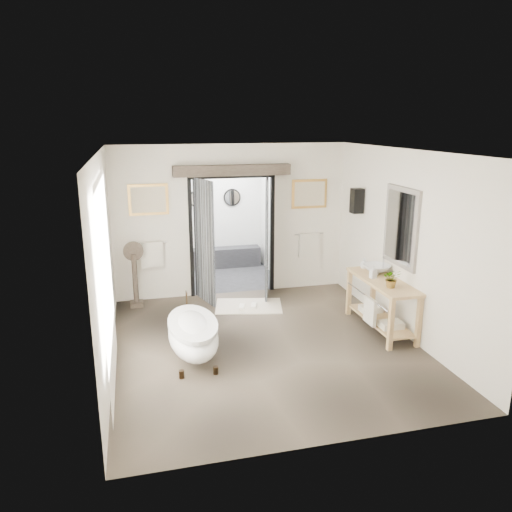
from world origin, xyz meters
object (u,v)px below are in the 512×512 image
Objects in this scene: vanity at (381,300)px; basin at (377,269)px; clawfoot_tub at (193,334)px; rug at (249,306)px.

basin is (0.07, 0.33, 0.42)m from vanity.
clawfoot_tub is at bearing -174.95° from vanity.
clawfoot_tub reaches higher than rug.
rug is 2.43m from basin.
basin is at bearing 10.84° from clawfoot_tub.
vanity is (3.07, 0.27, 0.13)m from clawfoot_tub.
clawfoot_tub is at bearing -124.38° from rug.
vanity reaches higher than clawfoot_tub.
vanity is 0.54m from basin.
vanity is at bearing -91.65° from basin.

